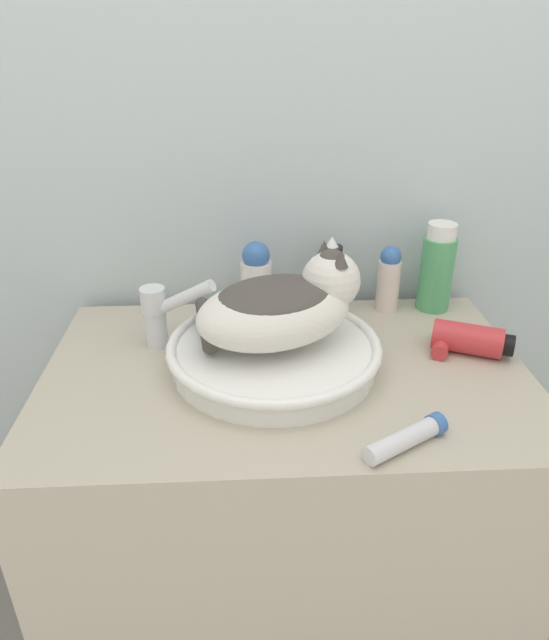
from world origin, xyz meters
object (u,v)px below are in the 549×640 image
(lotion_bottle_white, at_px, (256,278))
(deodorant_stick, at_px, (389,279))
(faucet, at_px, (161,312))
(hairspray_can_black, at_px, (330,277))
(mouthwash_bottle, at_px, (437,269))
(cream_tube, at_px, (407,438))
(hair_dryer, at_px, (465,339))
(cat, at_px, (282,304))

(lotion_bottle_white, xyz_separation_m, deodorant_stick, (0.29, -0.00, -0.01))
(faucet, xyz_separation_m, hairspray_can_black, (0.35, 0.14, 0.00))
(lotion_bottle_white, height_order, mouthwash_bottle, mouthwash_bottle)
(cream_tube, height_order, hair_dryer, hair_dryer)
(faucet, height_order, mouthwash_bottle, mouthwash_bottle)
(hairspray_can_black, bearing_deg, lotion_bottle_white, 180.00)
(mouthwash_bottle, height_order, cream_tube, mouthwash_bottle)
(mouthwash_bottle, relative_size, hair_dryer, 1.20)
(mouthwash_bottle, bearing_deg, deodorant_stick, -180.00)
(faucet, height_order, deodorant_stick, faucet)
(faucet, height_order, hair_dryer, faucet)
(cat, bearing_deg, hair_dryer, -17.92)
(cream_tube, bearing_deg, hairspray_can_black, 96.24)
(cream_tube, bearing_deg, faucet, 140.72)
(hairspray_can_black, xyz_separation_m, hair_dryer, (0.24, -0.20, -0.05))
(cat, xyz_separation_m, lotion_bottle_white, (-0.04, 0.22, -0.04))
(cream_tube, xyz_separation_m, hair_dryer, (0.19, 0.28, 0.01))
(cat, height_order, hair_dryer, cat)
(mouthwash_bottle, xyz_separation_m, hairspray_can_black, (-0.24, -0.00, -0.02))
(cat, distance_m, hair_dryer, 0.38)
(faucet, bearing_deg, hairspray_can_black, 44.09)
(cat, relative_size, hairspray_can_black, 1.97)
(deodorant_stick, bearing_deg, hairspray_can_black, 180.00)
(cream_tube, bearing_deg, mouthwash_bottle, 68.78)
(lotion_bottle_white, distance_m, deodorant_stick, 0.29)
(deodorant_stick, relative_size, cream_tube, 1.03)
(faucet, height_order, hairspray_can_black, hairspray_can_black)
(cat, distance_m, deodorant_stick, 0.34)
(deodorant_stick, bearing_deg, cat, -138.52)
(faucet, distance_m, hairspray_can_black, 0.38)
(deodorant_stick, relative_size, hairspray_can_black, 0.86)
(lotion_bottle_white, bearing_deg, cream_tube, -65.62)
(faucet, distance_m, hair_dryer, 0.60)
(cat, distance_m, hairspray_can_black, 0.26)
(deodorant_stick, xyz_separation_m, hair_dryer, (0.11, -0.20, -0.05))
(cat, height_order, faucet, cat)
(lotion_bottle_white, xyz_separation_m, cream_tube, (0.22, -0.48, -0.07))
(hair_dryer, bearing_deg, deodorant_stick, 142.47)
(mouthwash_bottle, bearing_deg, cat, -148.07)
(hairspray_can_black, relative_size, cream_tube, 1.20)
(deodorant_stick, distance_m, cream_tube, 0.49)
(mouthwash_bottle, distance_m, hairspray_can_black, 0.24)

